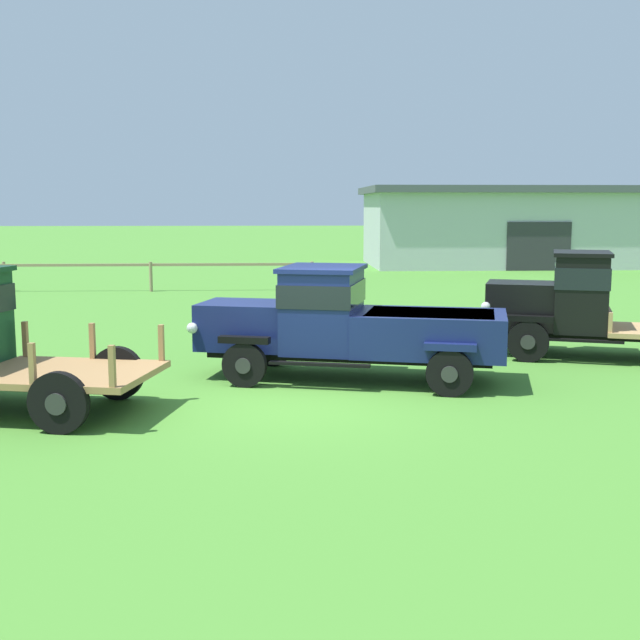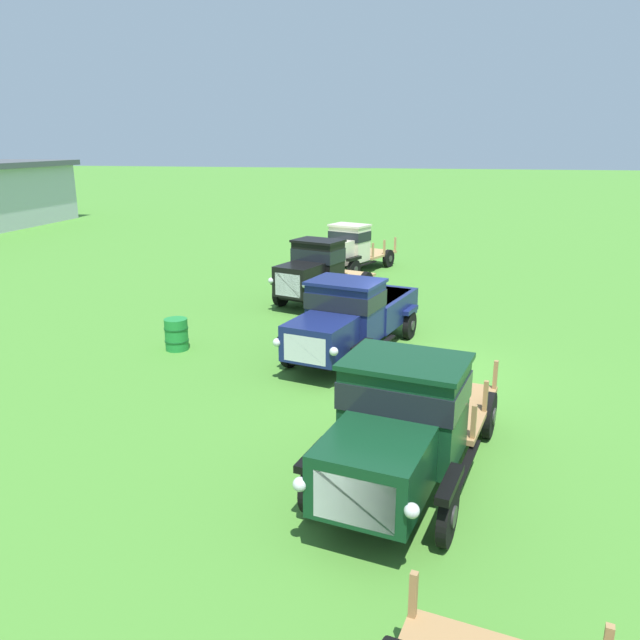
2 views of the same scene
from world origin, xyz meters
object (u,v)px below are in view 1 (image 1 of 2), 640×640
(vintage_truck_midrow_center, at_px, (347,323))
(oil_drum_beside_row, at_px, (302,321))
(vintage_truck_far_side, at_px, (572,303))
(farm_shed, at_px, (578,226))

(vintage_truck_midrow_center, relative_size, oil_drum_beside_row, 6.81)
(vintage_truck_midrow_center, bearing_deg, vintage_truck_far_side, 22.47)
(farm_shed, bearing_deg, vintage_truck_far_side, -110.89)
(vintage_truck_far_side, xyz_separation_m, oil_drum_beside_row, (-5.62, 2.66, -0.71))
(farm_shed, height_order, vintage_truck_midrow_center, farm_shed)
(farm_shed, relative_size, vintage_truck_midrow_center, 3.94)
(vintage_truck_far_side, bearing_deg, oil_drum_beside_row, 154.63)
(vintage_truck_far_side, bearing_deg, vintage_truck_midrow_center, -157.53)
(farm_shed, relative_size, vintage_truck_far_side, 4.60)
(vintage_truck_midrow_center, height_order, oil_drum_beside_row, vintage_truck_midrow_center)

